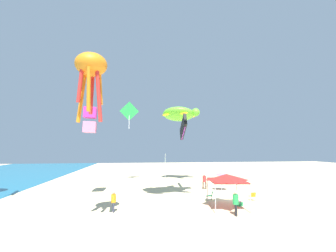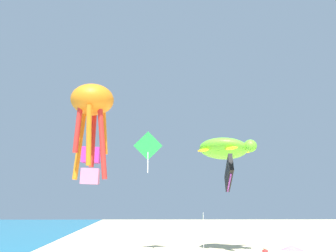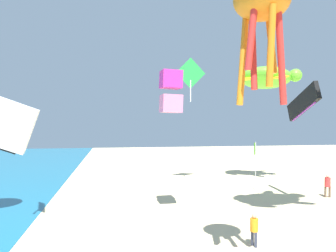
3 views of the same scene
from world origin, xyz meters
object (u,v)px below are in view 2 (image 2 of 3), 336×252
kite_box_magenta (91,166)px  kite_parafoil_black (229,174)px  kite_diamond_green (148,147)px  kite_turtle_lime (225,149)px  beach_umbrella (292,248)px  kite_octopus_orange (92,105)px  banner_flag (203,232)px

kite_box_magenta → kite_parafoil_black: bearing=-82.6°
kite_parafoil_black → kite_diamond_green: kite_diamond_green is taller
kite_diamond_green → kite_box_magenta: kite_diamond_green is taller
kite_parafoil_black → kite_box_magenta: (-2.17, 10.48, 0.52)m
kite_box_magenta → kite_turtle_lime: 15.71m
beach_umbrella → kite_parafoil_black: bearing=89.3°
kite_octopus_orange → kite_box_magenta: (9.32, 1.85, -2.37)m
kite_octopus_orange → kite_turtle_lime: kite_turtle_lime is taller
banner_flag → kite_octopus_orange: 19.51m
kite_parafoil_black → kite_turtle_lime: (8.22, -1.05, 2.97)m
beach_umbrella → kite_turtle_lime: kite_turtle_lime is taller
kite_parafoil_black → kite_octopus_orange: size_ratio=1.02×
kite_parafoil_black → kite_turtle_lime: 8.80m
beach_umbrella → kite_diamond_green: size_ratio=0.52×
kite_diamond_green → kite_box_magenta: 11.28m
kite_octopus_orange → kite_diamond_green: bearing=51.6°
kite_box_magenta → kite_diamond_green: bearing=-23.9°
beach_umbrella → kite_parafoil_black: kite_parafoil_black is taller
kite_octopus_orange → beach_umbrella: bearing=7.6°
banner_flag → kite_turtle_lime: kite_turtle_lime is taller
banner_flag → kite_turtle_lime: size_ratio=0.67×
banner_flag → kite_box_magenta: 12.62m
banner_flag → kite_box_magenta: size_ratio=1.59×
kite_diamond_green → kite_box_magenta: (-10.34, 3.68, -2.59)m
banner_flag → kite_octopus_orange: (-16.43, 7.05, 7.82)m
kite_box_magenta → kite_octopus_orange: bearing=-173.1°
kite_box_magenta → kite_turtle_lime: bearing=-52.3°
banner_flag → beach_umbrella: bearing=-128.6°
kite_diamond_green → banner_flag: bearing=-36.7°
kite_turtle_lime → kite_box_magenta: bearing=-110.6°
kite_diamond_green → kite_octopus_orange: kite_diamond_green is taller
kite_octopus_orange → kite_parafoil_black: bearing=20.0°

